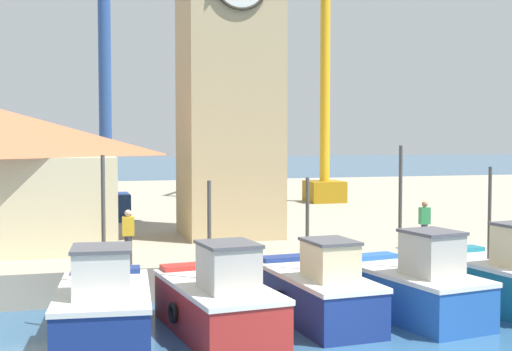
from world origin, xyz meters
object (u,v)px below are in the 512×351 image
fishing_boat_far_left (103,307)px  dock_worker_near_tower (128,236)px  fishing_boat_mid_left (414,287)px  port_crane_far (105,87)px  clock_tower (229,39)px  port_crane_near (324,72)px  fishing_boat_left_outer (218,302)px  dock_worker_along_quay (424,224)px  fishing_boat_left_inner (317,291)px  fishing_boat_center (504,279)px

fishing_boat_far_left → dock_worker_near_tower: (0.98, 4.27, 1.06)m
fishing_boat_mid_left → port_crane_far: size_ratio=0.28×
clock_tower → port_crane_near: size_ratio=0.83×
fishing_boat_left_outer → fishing_boat_mid_left: bearing=1.8°
fishing_boat_left_outer → clock_tower: size_ratio=0.31×
clock_tower → dock_worker_along_quay: bearing=-42.2°
fishing_boat_left_inner → clock_tower: size_ratio=0.30×
clock_tower → dock_worker_near_tower: size_ratio=9.67×
port_crane_far → fishing_boat_center: bearing=-57.5°
clock_tower → port_crane_near: (8.47, 12.21, -0.01)m
clock_tower → fishing_boat_center: bearing=-58.3°
dock_worker_near_tower → fishing_boat_far_left: bearing=-102.9°
fishing_boat_far_left → port_crane_near: port_crane_near is taller
fishing_boat_left_inner → dock_worker_along_quay: size_ratio=2.94×
fishing_boat_left_outer → dock_worker_near_tower: 4.88m
fishing_boat_left_outer → clock_tower: (2.55, 9.59, 7.62)m
clock_tower → fishing_boat_far_left: bearing=-119.1°
fishing_boat_left_inner → fishing_boat_far_left: bearing=-176.2°
fishing_boat_far_left → fishing_boat_left_inner: size_ratio=0.97×
fishing_boat_mid_left → port_crane_near: port_crane_near is taller
fishing_boat_left_outer → fishing_boat_mid_left: (5.30, 0.17, 0.02)m
fishing_boat_left_inner → dock_worker_near_tower: 6.02m
port_crane_far → dock_worker_near_tower: bearing=-90.5°
fishing_boat_far_left → clock_tower: bearing=60.9°
fishing_boat_left_inner → dock_worker_near_tower: fishing_boat_left_inner is taller
fishing_boat_left_outer → dock_worker_along_quay: fishing_boat_left_outer is taller
dock_worker_near_tower → dock_worker_along_quay: bearing=1.0°
fishing_boat_center → dock_worker_near_tower: size_ratio=2.85×
fishing_boat_center → fishing_boat_far_left: bearing=-178.7°
fishing_boat_left_inner → fishing_boat_mid_left: size_ratio=1.01×
fishing_boat_left_outer → clock_tower: 12.51m
fishing_boat_center → clock_tower: size_ratio=0.29×
dock_worker_near_tower → fishing_boat_center: bearing=-22.1°
clock_tower → port_crane_far: bearing=123.8°
fishing_boat_far_left → port_crane_far: size_ratio=0.28×
fishing_boat_far_left → fishing_boat_left_outer: fishing_boat_far_left is taller
dock_worker_near_tower → fishing_boat_left_outer: bearing=-68.9°
dock_worker_along_quay → port_crane_near: bearing=80.2°
fishing_boat_left_outer → dock_worker_along_quay: bearing=29.9°
fishing_boat_far_left → port_crane_far: 16.83m
fishing_boat_left_inner → port_crane_near: 24.06m
fishing_boat_mid_left → fishing_boat_far_left: bearing=179.9°
port_crane_near → dock_worker_along_quay: (-2.98, -17.19, -6.55)m
fishing_boat_left_outer → port_crane_far: 17.04m
port_crane_far → fishing_boat_far_left: bearing=-93.9°
dock_worker_near_tower → dock_worker_along_quay: size_ratio=1.00×
fishing_boat_left_outer → dock_worker_along_quay: 9.32m
clock_tower → dock_worker_near_tower: clock_tower is taller
fishing_boat_left_outer → fishing_boat_far_left: bearing=176.2°
fishing_boat_mid_left → fishing_boat_left_outer: bearing=-178.2°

